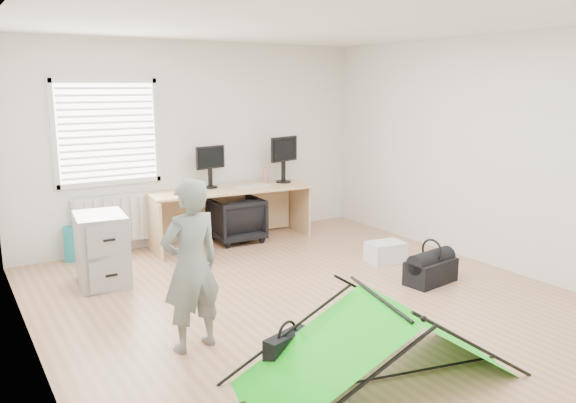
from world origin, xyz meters
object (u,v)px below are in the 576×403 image
filing_cabinet (102,249)px  monitor_right (283,166)px  kite (378,340)px  thermos (265,175)px  storage_crate (386,252)px  monitor_left (210,173)px  office_chair (236,219)px  laptop_bag (287,353)px  person (191,266)px  desk (232,215)px  duffel_bag (431,272)px

filing_cabinet → monitor_right: (2.78, 0.78, 0.61)m
filing_cabinet → kite: (1.17, -3.15, -0.07)m
filing_cabinet → monitor_right: bearing=22.1°
monitor_right → thermos: size_ratio=2.05×
monitor_right → storage_crate: bearing=-95.1°
monitor_left → office_chair: 0.74m
kite → storage_crate: size_ratio=4.70×
storage_crate → laptop_bag: 2.96m
office_chair → person: person is taller
desk → monitor_right: bearing=6.7°
laptop_bag → filing_cabinet: bearing=86.8°
kite → laptop_bag: 0.69m
desk → laptop_bag: desk is taller
office_chair → kite: bearing=80.6°
desk → storage_crate: desk is taller
desk → monitor_left: 0.65m
monitor_left → duffel_bag: bearing=-74.9°
desk → thermos: thermos is taller
kite → storage_crate: bearing=60.3°
thermos → laptop_bag: bearing=-117.5°
office_chair → filing_cabinet: bearing=23.5°
monitor_right → monitor_left: bearing=156.1°
monitor_right → office_chair: 1.04m
filing_cabinet → person: (0.24, -1.95, 0.32)m
monitor_left → person: 3.24m
monitor_left → desk: bearing=-49.7°
monitor_left → thermos: (0.80, -0.09, -0.09)m
thermos → kite: thermos is taller
person → kite: (0.93, -1.20, -0.39)m
duffel_bag → laptop_bag: bearing=-168.3°
monitor_right → laptop_bag: size_ratio=1.22×
monitor_right → desk: bearing=166.2°
filing_cabinet → person: 1.99m
person → laptop_bag: size_ratio=3.44×
office_chair → kite: (-0.84, -3.91, 0.01)m
monitor_right → duffel_bag: monitor_right is taller
monitor_right → person: person is taller
filing_cabinet → office_chair: size_ratio=1.15×
desk → duffel_bag: bearing=-62.4°
filing_cabinet → kite: bearing=-63.2°
filing_cabinet → monitor_right: monitor_right is taller
filing_cabinet → duffel_bag: bearing=-25.2°
kite → storage_crate: (1.96, 2.11, -0.20)m
monitor_left → kite: monitor_left is taller
monitor_right → laptop_bag: bearing=-137.1°
thermos → laptop_bag: (-1.83, -3.53, -0.72)m
office_chair → person: (-1.77, -2.71, 0.40)m
person → storage_crate: 3.09m
filing_cabinet → office_chair: (2.01, 0.76, -0.08)m
monitor_left → monitor_right: 1.08m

